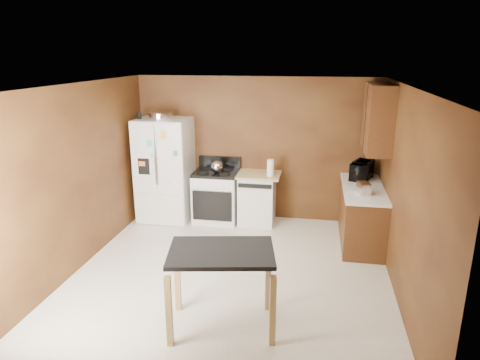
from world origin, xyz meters
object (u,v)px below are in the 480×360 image
(green_canister, at_px, (270,170))
(refrigerator, at_px, (165,170))
(roasting_pan, at_px, (161,116))
(paper_towel, at_px, (270,168))
(dishwasher, at_px, (257,198))
(microwave, at_px, (362,171))
(pen_cup, at_px, (139,116))
(toaster, at_px, (364,188))
(kettle, at_px, (217,167))
(island, at_px, (221,263))
(gas_range, at_px, (217,195))

(green_canister, xyz_separation_m, refrigerator, (-1.84, -0.14, -0.04))
(roasting_pan, height_order, refrigerator, roasting_pan)
(paper_towel, height_order, refrigerator, refrigerator)
(paper_towel, xyz_separation_m, refrigerator, (-1.86, 0.01, -0.13))
(green_canister, relative_size, dishwasher, 0.12)
(microwave, bearing_deg, green_canister, 109.46)
(pen_cup, distance_m, toaster, 3.84)
(kettle, height_order, island, kettle)
(green_canister, relative_size, gas_range, 0.09)
(toaster, relative_size, microwave, 0.48)
(roasting_pan, height_order, green_canister, roasting_pan)
(kettle, height_order, green_canister, kettle)
(toaster, bearing_deg, kettle, 146.62)
(green_canister, distance_m, gas_range, 1.05)
(paper_towel, bearing_deg, green_canister, 97.48)
(pen_cup, distance_m, island, 3.69)
(toaster, xyz_separation_m, gas_range, (-2.40, 0.81, -0.52))
(green_canister, xyz_separation_m, toaster, (1.47, -0.89, 0.04))
(pen_cup, distance_m, refrigerator, 1.03)
(kettle, bearing_deg, refrigerator, 178.73)
(roasting_pan, xyz_separation_m, microwave, (3.37, 0.02, -0.82))
(refrigerator, relative_size, dishwasher, 2.02)
(kettle, xyz_separation_m, gas_range, (-0.03, 0.08, -0.54))
(roasting_pan, xyz_separation_m, dishwasher, (1.66, 0.08, -1.40))
(green_canister, bearing_deg, paper_towel, -82.52)
(island, bearing_deg, refrigerator, 119.64)
(paper_towel, distance_m, gas_range, 1.11)
(pen_cup, xyz_separation_m, microwave, (3.72, 0.12, -0.82))
(roasting_pan, xyz_separation_m, kettle, (0.97, -0.03, -0.85))
(paper_towel, relative_size, microwave, 0.57)
(paper_towel, distance_m, microwave, 1.48)
(paper_towel, xyz_separation_m, gas_range, (-0.95, 0.07, -0.57))
(microwave, relative_size, dishwasher, 0.54)
(kettle, distance_m, microwave, 2.40)
(green_canister, bearing_deg, island, -92.98)
(dishwasher, bearing_deg, microwave, -1.81)
(gas_range, distance_m, dishwasher, 0.72)
(roasting_pan, bearing_deg, refrigerator, -16.70)
(pen_cup, distance_m, dishwasher, 2.45)
(green_canister, height_order, toaster, toaster)
(toaster, bearing_deg, roasting_pan, 150.94)
(kettle, bearing_deg, toaster, -17.11)
(dishwasher, bearing_deg, pen_cup, -175.01)
(roasting_pan, distance_m, pen_cup, 0.36)
(green_canister, bearing_deg, pen_cup, -174.09)
(microwave, height_order, gas_range, microwave)
(dishwasher, relative_size, island, 0.73)
(green_canister, height_order, gas_range, gas_range)
(roasting_pan, distance_m, island, 3.59)
(green_canister, xyz_separation_m, dishwasher, (-0.21, -0.05, -0.49))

